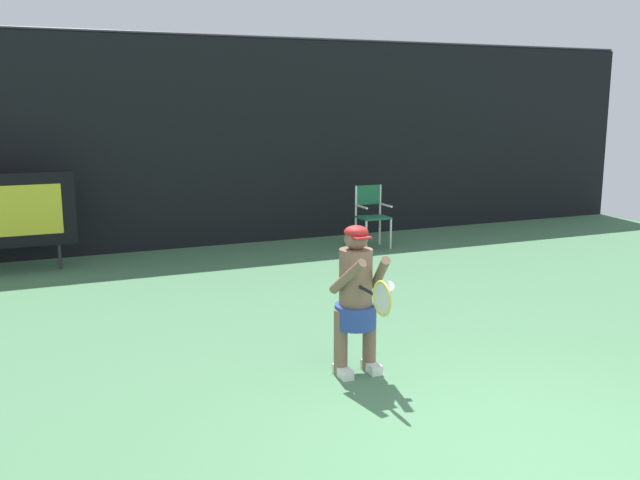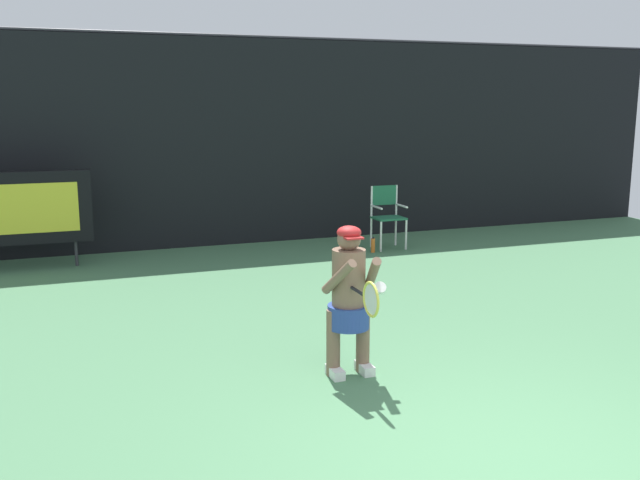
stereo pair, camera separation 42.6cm
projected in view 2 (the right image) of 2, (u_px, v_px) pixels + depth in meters
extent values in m
cube|color=#467650|center=(511.00, 469.00, 4.96)|extent=(18.00, 22.00, 0.02)
cube|color=black|center=(229.00, 143.00, 12.44)|extent=(18.00, 0.12, 3.60)
cylinder|color=#38383D|center=(227.00, 35.00, 12.09)|extent=(18.00, 0.05, 0.05)
cube|color=black|center=(15.00, 208.00, 10.60)|extent=(2.20, 0.20, 1.10)
cube|color=gold|center=(15.00, 209.00, 10.51)|extent=(1.80, 0.01, 0.75)
cylinder|color=#2D2D33|center=(76.00, 253.00, 11.03)|extent=(0.05, 0.05, 0.40)
cylinder|color=white|center=(381.00, 237.00, 12.07)|extent=(0.04, 0.04, 0.52)
cylinder|color=white|center=(406.00, 235.00, 12.23)|extent=(0.04, 0.04, 0.52)
cylinder|color=white|center=(371.00, 233.00, 12.44)|extent=(0.04, 0.04, 0.52)
cylinder|color=white|center=(396.00, 231.00, 12.60)|extent=(0.04, 0.04, 0.52)
cube|color=#206142|center=(389.00, 218.00, 12.28)|extent=(0.52, 0.44, 0.03)
cylinder|color=white|center=(372.00, 202.00, 12.34)|extent=(0.04, 0.04, 0.56)
cylinder|color=white|center=(396.00, 201.00, 12.50)|extent=(0.04, 0.04, 0.56)
cube|color=#206142|center=(384.00, 195.00, 12.40)|extent=(0.48, 0.02, 0.34)
cylinder|color=white|center=(376.00, 207.00, 12.16)|extent=(0.04, 0.44, 0.04)
cylinder|color=white|center=(401.00, 206.00, 12.32)|extent=(0.04, 0.44, 0.04)
cylinder|color=orange|center=(373.00, 245.00, 12.02)|extent=(0.07, 0.07, 0.24)
cylinder|color=black|center=(373.00, 238.00, 12.00)|extent=(0.03, 0.03, 0.03)
cube|color=white|center=(335.00, 372.00, 6.59)|extent=(0.11, 0.26, 0.09)
cube|color=white|center=(365.00, 368.00, 6.69)|extent=(0.11, 0.26, 0.09)
cylinder|color=brown|center=(333.00, 343.00, 6.59)|extent=(0.13, 0.13, 0.63)
cylinder|color=brown|center=(363.00, 339.00, 6.69)|extent=(0.13, 0.13, 0.63)
cylinder|color=navy|center=(348.00, 316.00, 6.59)|extent=(0.39, 0.39, 0.22)
cylinder|color=brown|center=(349.00, 279.00, 6.52)|extent=(0.31, 0.31, 0.56)
sphere|color=brown|center=(349.00, 239.00, 6.45)|extent=(0.22, 0.22, 0.22)
ellipsoid|color=#B22323|center=(349.00, 232.00, 6.44)|extent=(0.22, 0.22, 0.12)
cube|color=#B22323|center=(353.00, 238.00, 6.35)|extent=(0.17, 0.12, 0.02)
cylinder|color=brown|center=(339.00, 277.00, 6.30)|extent=(0.19, 0.46, 0.39)
cylinder|color=brown|center=(373.00, 274.00, 6.41)|extent=(0.19, 0.46, 0.39)
cylinder|color=white|center=(380.00, 288.00, 6.33)|extent=(0.13, 0.13, 0.12)
cylinder|color=black|center=(357.00, 291.00, 6.28)|extent=(0.03, 0.28, 0.03)
torus|color=#D2CF48|center=(371.00, 299.00, 6.00)|extent=(0.02, 0.31, 0.31)
ellipsoid|color=silver|center=(371.00, 299.00, 6.00)|extent=(0.01, 0.26, 0.26)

